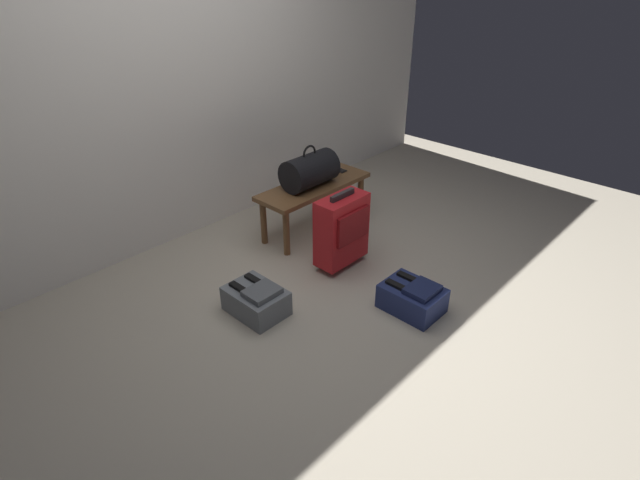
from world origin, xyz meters
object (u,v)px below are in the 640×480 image
backpack_navy (413,298)px  bench (314,191)px  duffel_bag_black (310,170)px  suitcase_upright_red (342,229)px  cell_phone (338,170)px  backpack_grey (256,300)px

backpack_navy → bench: bearing=73.6°
bench → duffel_bag_black: (-0.05, 0.00, 0.19)m
suitcase_upright_red → backpack_navy: bearing=-97.4°
duffel_bag_black → backpack_navy: 1.34m
bench → duffel_bag_black: 0.20m
bench → backpack_navy: (-0.36, -1.22, -0.25)m
suitcase_upright_red → backpack_navy: suitcase_upright_red is taller
backpack_navy → duffel_bag_black: bearing=75.8°
duffel_bag_black → suitcase_upright_red: bearing=-112.4°
duffel_bag_black → backpack_navy: duffel_bag_black is taller
cell_phone → backpack_grey: bearing=-158.5°
bench → suitcase_upright_red: bearing=-116.9°
suitcase_upright_red → backpack_navy: size_ratio=1.56×
bench → cell_phone: (0.35, 0.05, 0.07)m
duffel_bag_black → bench: bearing=-0.0°
cell_phone → backpack_navy: cell_phone is taller
cell_phone → backpack_grey: cell_phone is taller
duffel_bag_black → suitcase_upright_red: 0.63m
cell_phone → backpack_grey: size_ratio=0.38×
backpack_navy → backpack_grey: same height
cell_phone → suitcase_upright_red: size_ratio=0.24×
cell_phone → backpack_navy: (-0.72, -1.28, -0.32)m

